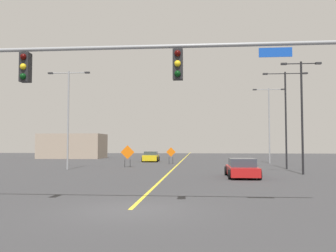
# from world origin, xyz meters

# --- Properties ---
(ground) EXTENTS (158.40, 158.40, 0.00)m
(ground) POSITION_xyz_m (0.00, 0.00, 0.00)
(ground) COLOR #38383A
(road_centre_stripe) EXTENTS (0.16, 88.00, 0.01)m
(road_centre_stripe) POSITION_xyz_m (0.00, 44.00, 0.00)
(road_centre_stripe) COLOR yellow
(road_centre_stripe) RESTS_ON ground
(traffic_signal_assembly) EXTENTS (16.45, 0.44, 6.30)m
(traffic_signal_assembly) POSITION_xyz_m (-3.37, -0.01, 4.69)
(traffic_signal_assembly) COLOR gray
(traffic_signal_assembly) RESTS_ON ground
(street_lamp_mid_left) EXTENTS (3.88, 0.24, 8.89)m
(street_lamp_mid_left) POSITION_xyz_m (-9.42, 19.10, 5.24)
(street_lamp_mid_left) COLOR gray
(street_lamp_mid_left) RESTS_ON ground
(street_lamp_near_left) EXTENTS (3.73, 0.24, 8.94)m
(street_lamp_near_left) POSITION_xyz_m (10.69, 30.99, 5.26)
(street_lamp_near_left) COLOR gray
(street_lamp_near_left) RESTS_ON ground
(street_lamp_far_right) EXTENTS (2.96, 0.24, 8.48)m
(street_lamp_far_right) POSITION_xyz_m (10.07, 15.25, 4.95)
(street_lamp_far_right) COLOR black
(street_lamp_far_right) RESTS_ON ground
(street_lamp_near_right) EXTENTS (4.04, 0.24, 8.93)m
(street_lamp_near_right) POSITION_xyz_m (10.33, 21.32, 5.27)
(street_lamp_near_right) COLOR black
(street_lamp_near_right) RESTS_ON ground
(construction_sign_left_shoulder) EXTENTS (1.10, 0.18, 1.92)m
(construction_sign_left_shoulder) POSITION_xyz_m (-0.87, 29.02, 1.23)
(construction_sign_left_shoulder) COLOR orange
(construction_sign_left_shoulder) RESTS_ON ground
(construction_sign_left_lane) EXTENTS (1.37, 0.10, 2.16)m
(construction_sign_left_lane) POSITION_xyz_m (-4.65, 22.55, 1.37)
(construction_sign_left_lane) COLOR orange
(construction_sign_left_lane) RESTS_ON ground
(car_red_passing) EXTENTS (2.08, 4.49, 1.29)m
(car_red_passing) POSITION_xyz_m (5.25, 12.50, 0.59)
(car_red_passing) COLOR red
(car_red_passing) RESTS_ON ground
(car_yellow_distant) EXTENTS (2.20, 4.14, 1.32)m
(car_yellow_distant) POSITION_xyz_m (-3.91, 34.25, 0.63)
(car_yellow_distant) COLOR gold
(car_yellow_distant) RESTS_ON ground
(roadside_building_west) EXTENTS (10.02, 5.86, 3.95)m
(roadside_building_west) POSITION_xyz_m (-18.13, 44.44, 1.97)
(roadside_building_west) COLOR gray
(roadside_building_west) RESTS_ON ground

